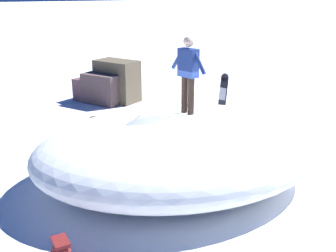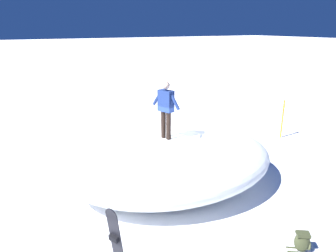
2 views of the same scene
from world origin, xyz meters
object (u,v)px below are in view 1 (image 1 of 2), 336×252
Objects in this scene: snowboard_primary_upright at (223,100)px; backpack_near at (95,124)px; snowboarder_standing at (188,70)px; backpack_far at (62,252)px.

snowboard_primary_upright is 3.99m from backpack_near.
snowboarder_standing is 4.73m from backpack_near.
snowboarder_standing is 2.49× the size of backpack_far.
snowboard_primary_upright is 7.71m from backpack_far.
snowboarder_standing reaches higher than backpack_near.
snowboarder_standing is 0.99× the size of snowboard_primary_upright.
backpack_near is (-3.78, 1.08, -0.63)m from snowboard_primary_upright.
snowboarder_standing is at bearing 33.42° from backpack_far.
snowboarder_standing reaches higher than snowboard_primary_upright.
snowboarder_standing is 3.31× the size of backpack_near.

